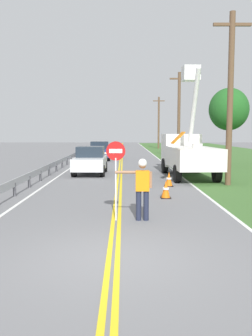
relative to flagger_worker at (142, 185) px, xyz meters
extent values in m
plane|color=slate|center=(-0.76, -3.21, -1.05)|extent=(160.00, 160.00, 0.00)
cube|color=yellow|center=(-0.85, 16.79, -1.04)|extent=(0.11, 110.00, 0.01)
cube|color=yellow|center=(-0.67, 16.79, -1.04)|extent=(0.11, 110.00, 0.01)
cube|color=silver|center=(2.84, 16.79, -1.04)|extent=(0.12, 110.00, 0.01)
cube|color=silver|center=(-4.36, 16.79, -1.04)|extent=(0.12, 110.00, 0.01)
cylinder|color=#1E2338|center=(0.12, 0.00, -0.61)|extent=(0.16, 0.16, 0.88)
cylinder|color=#1E2338|center=(-0.10, 0.00, -0.61)|extent=(0.16, 0.16, 0.88)
cube|color=orange|center=(0.01, 0.00, 0.13)|extent=(0.40, 0.25, 0.60)
cylinder|color=#996B4C|center=(-0.49, 0.01, 0.38)|extent=(0.60, 0.10, 0.09)
cylinder|color=#996B4C|center=(0.25, 0.00, 0.16)|extent=(0.09, 0.09, 0.48)
sphere|color=#996B4C|center=(0.01, 0.00, 0.60)|extent=(0.22, 0.22, 0.22)
sphere|color=white|center=(0.01, 0.00, 0.65)|extent=(0.25, 0.25, 0.25)
cylinder|color=silver|center=(-0.77, 0.01, -0.12)|extent=(0.04, 0.04, 1.85)
cylinder|color=#B71414|center=(-0.77, 0.01, 1.00)|extent=(0.56, 0.03, 0.56)
cube|color=white|center=(-0.77, 0.00, 1.00)|extent=(0.38, 0.01, 0.12)
cube|color=white|center=(3.23, 9.01, 0.16)|extent=(2.47, 4.68, 1.10)
cube|color=white|center=(3.10, 12.46, 0.41)|extent=(2.27, 2.18, 2.00)
cube|color=#1E2833|center=(3.06, 13.49, 0.71)|extent=(1.98, 0.13, 0.90)
cylinder|color=silver|center=(3.26, 8.09, 0.83)|extent=(0.56, 0.56, 0.24)
cylinder|color=silver|center=(3.23, 8.98, 2.87)|extent=(0.31, 2.00, 3.91)
cube|color=white|center=(3.19, 9.87, 4.77)|extent=(0.93, 0.93, 0.80)
cube|color=orange|center=(2.11, 7.17, 1.26)|extent=(0.62, 0.82, 0.59)
cylinder|color=black|center=(2.08, 12.22, -0.59)|extent=(0.35, 0.93, 0.92)
cylinder|color=black|center=(4.14, 12.30, -0.59)|extent=(0.35, 0.93, 0.92)
cylinder|color=black|center=(2.23, 7.94, -0.59)|extent=(0.35, 0.93, 0.92)
cylinder|color=black|center=(4.29, 8.02, -0.59)|extent=(0.35, 0.93, 0.92)
cube|color=silver|center=(-2.58, 11.56, -0.35)|extent=(1.88, 4.12, 0.72)
cube|color=#1E2833|center=(-2.58, 11.81, 0.33)|extent=(1.64, 1.74, 0.64)
cube|color=#EAEACC|center=(-2.05, 9.53, -0.30)|extent=(0.24, 0.06, 0.16)
cube|color=#EAEACC|center=(-3.16, 9.54, -0.30)|extent=(0.24, 0.06, 0.16)
cylinder|color=black|center=(-1.78, 10.28, -0.71)|extent=(0.29, 0.68, 0.68)
cylinder|color=black|center=(-3.42, 10.30, -0.71)|extent=(0.29, 0.68, 0.68)
cylinder|color=black|center=(-1.75, 12.82, -0.71)|extent=(0.29, 0.68, 0.68)
cylinder|color=black|center=(-3.39, 12.84, -0.71)|extent=(0.29, 0.68, 0.68)
cube|color=navy|center=(-2.75, 22.75, -0.35)|extent=(2.01, 4.17, 0.72)
cube|color=#1E2833|center=(-2.76, 23.00, 0.33)|extent=(1.69, 1.79, 0.64)
cube|color=#EAEACC|center=(-2.11, 20.74, -0.30)|extent=(0.24, 0.07, 0.16)
cube|color=#EAEACC|center=(-3.22, 20.70, -0.30)|extent=(0.24, 0.07, 0.16)
cylinder|color=black|center=(-1.88, 21.51, -0.71)|extent=(0.31, 0.69, 0.68)
cylinder|color=black|center=(-3.52, 21.44, -0.71)|extent=(0.31, 0.69, 0.68)
cylinder|color=black|center=(-1.98, 24.05, -0.71)|extent=(0.31, 0.69, 0.68)
cylinder|color=black|center=(-3.62, 23.98, -0.71)|extent=(0.31, 0.69, 0.68)
cylinder|color=brown|center=(4.59, 7.04, 3.07)|extent=(0.28, 0.28, 8.23)
cube|color=brown|center=(4.59, 7.04, 6.58)|extent=(1.80, 0.14, 0.14)
cylinder|color=brown|center=(4.69, 23.73, 3.02)|extent=(0.28, 0.28, 8.13)
cube|color=brown|center=(4.69, 23.73, 6.48)|extent=(1.80, 0.14, 0.14)
cylinder|color=brown|center=(4.90, 45.32, 2.90)|extent=(0.28, 0.28, 7.90)
cube|color=brown|center=(4.90, 45.32, 6.25)|extent=(1.80, 0.14, 0.14)
cone|color=orange|center=(1.12, 3.54, -0.70)|extent=(0.36, 0.36, 0.70)
cylinder|color=white|center=(1.12, 3.54, -0.66)|extent=(0.25, 0.25, 0.08)
cube|color=black|center=(1.12, 3.54, -1.03)|extent=(0.40, 0.40, 0.03)
cone|color=orange|center=(1.63, 6.61, -0.70)|extent=(0.36, 0.36, 0.70)
cylinder|color=white|center=(1.63, 6.61, -0.66)|extent=(0.25, 0.25, 0.08)
cube|color=black|center=(1.63, 6.61, -1.03)|extent=(0.40, 0.40, 0.03)
cube|color=#9EA0A3|center=(-4.96, 12.00, -0.50)|extent=(0.06, 32.00, 0.32)
cube|color=#4C4C51|center=(-4.96, 4.00, -0.77)|extent=(0.10, 0.10, 0.55)
cube|color=#4C4C51|center=(-4.96, 6.29, -0.77)|extent=(0.10, 0.10, 0.55)
cube|color=#4C4C51|center=(-4.96, 8.57, -0.77)|extent=(0.10, 0.10, 0.55)
cube|color=#4C4C51|center=(-4.96, 10.86, -0.77)|extent=(0.10, 0.10, 0.55)
cube|color=#4C4C51|center=(-4.96, 13.14, -0.77)|extent=(0.10, 0.10, 0.55)
cube|color=#4C4C51|center=(-4.96, 15.43, -0.77)|extent=(0.10, 0.10, 0.55)
cube|color=#4C4C51|center=(-4.96, 17.71, -0.77)|extent=(0.10, 0.10, 0.55)
cube|color=#4C4C51|center=(-4.96, 20.00, -0.77)|extent=(0.10, 0.10, 0.55)
cube|color=#4C4C51|center=(-4.96, 22.29, -0.77)|extent=(0.10, 0.10, 0.55)
cube|color=#4C4C51|center=(-4.96, 24.57, -0.77)|extent=(0.10, 0.10, 0.55)
cube|color=#4C4C51|center=(-4.96, 26.86, -0.77)|extent=(0.10, 0.10, 0.55)
cylinder|color=brown|center=(7.46, 17.08, 0.45)|extent=(0.32, 0.32, 3.00)
ellipsoid|color=#1E561E|center=(7.46, 17.08, 3.25)|extent=(3.00, 3.00, 3.20)
camera|label=1|loc=(-0.55, -10.42, 1.56)|focal=38.46mm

